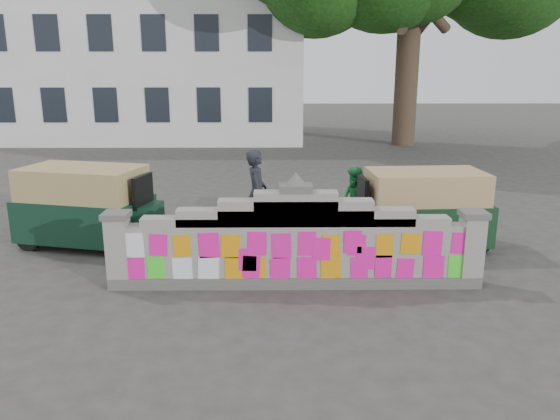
% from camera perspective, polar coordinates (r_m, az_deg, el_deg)
% --- Properties ---
extents(ground, '(100.00, 100.00, 0.00)m').
position_cam_1_polar(ground, '(9.60, 1.59, -7.88)').
color(ground, '#383533').
rests_on(ground, ground).
extents(parapet_wall, '(6.48, 0.44, 2.01)m').
position_cam_1_polar(parapet_wall, '(9.33, 1.62, -3.64)').
color(parapet_wall, '#4C4C49').
rests_on(parapet_wall, ground).
extents(building, '(16.00, 10.00, 8.90)m').
position_cam_1_polar(building, '(31.55, -13.20, 14.89)').
color(building, silver).
rests_on(building, ground).
extents(cyclist_bike, '(2.04, 0.76, 1.06)m').
position_cam_1_polar(cyclist_bike, '(11.52, -2.42, -1.22)').
color(cyclist_bike, black).
rests_on(cyclist_bike, ground).
extents(cyclist_rider, '(0.45, 0.67, 1.80)m').
position_cam_1_polar(cyclist_rider, '(11.42, -2.44, 0.57)').
color(cyclist_rider, black).
rests_on(cyclist_rider, ground).
extents(pedestrian, '(0.88, 0.95, 1.57)m').
position_cam_1_polar(pedestrian, '(12.18, 7.81, 0.78)').
color(pedestrian, '#248644').
rests_on(pedestrian, ground).
extents(rickshaw_left, '(3.15, 1.99, 1.69)m').
position_cam_1_polar(rickshaw_left, '(12.13, -19.43, 0.45)').
color(rickshaw_left, '#103021').
rests_on(rickshaw_left, ground).
extents(rickshaw_right, '(2.98, 1.51, 1.63)m').
position_cam_1_polar(rickshaw_right, '(11.70, 14.50, 0.16)').
color(rickshaw_right, '#103119').
rests_on(rickshaw_right, ground).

